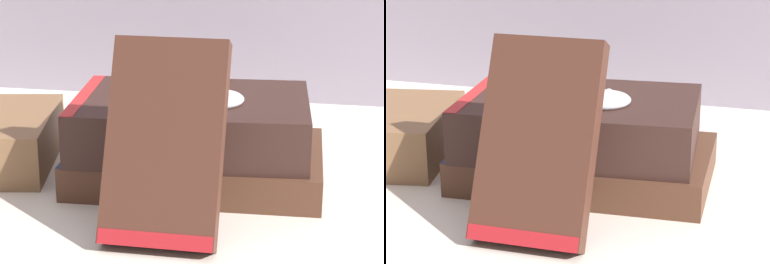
# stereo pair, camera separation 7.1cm
# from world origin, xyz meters

# --- Properties ---
(ground_plane) EXTENTS (3.00, 3.00, 0.00)m
(ground_plane) POSITION_xyz_m (0.00, 0.00, 0.00)
(ground_plane) COLOR beige
(book_flat_bottom) EXTENTS (0.24, 0.16, 0.03)m
(book_flat_bottom) POSITION_xyz_m (0.03, 0.05, 0.02)
(book_flat_bottom) COLOR #4C2D1E
(book_flat_bottom) RESTS_ON ground_plane
(book_flat_top) EXTENTS (0.23, 0.16, 0.05)m
(book_flat_top) POSITION_xyz_m (0.03, 0.05, 0.06)
(book_flat_top) COLOR #331E19
(book_flat_top) RESTS_ON book_flat_bottom
(book_leaning_front) EXTENTS (0.09, 0.09, 0.16)m
(book_leaning_front) POSITION_xyz_m (0.03, -0.07, 0.07)
(book_leaning_front) COLOR #422319
(book_leaning_front) RESTS_ON ground_plane
(pocket_watch) EXTENTS (0.05, 0.06, 0.01)m
(pocket_watch) POSITION_xyz_m (0.05, 0.04, 0.08)
(pocket_watch) COLOR silver
(pocket_watch) RESTS_ON book_flat_top
(reading_glasses) EXTENTS (0.11, 0.07, 0.00)m
(reading_glasses) POSITION_xyz_m (-0.02, 0.20, 0.00)
(reading_glasses) COLOR #4C3828
(reading_glasses) RESTS_ON ground_plane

